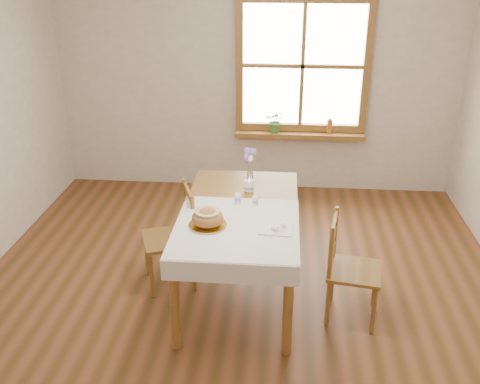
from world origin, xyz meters
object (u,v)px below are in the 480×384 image
(bread_plate, at_px, (208,225))
(chair_left, at_px, (168,238))
(dining_table, at_px, (240,219))
(chair_right, at_px, (355,269))
(flower_vase, at_px, (249,186))

(bread_plate, bearing_deg, chair_left, 136.01)
(dining_table, xyz_separation_m, chair_right, (0.89, -0.27, -0.25))
(dining_table, relative_size, flower_vase, 17.15)
(chair_right, bearing_deg, dining_table, 82.83)
(chair_left, bearing_deg, bread_plate, 26.05)
(chair_left, relative_size, bread_plate, 3.19)
(bread_plate, distance_m, flower_vase, 0.71)
(dining_table, distance_m, bread_plate, 0.39)
(chair_right, height_order, bread_plate, chair_right)
(flower_vase, bearing_deg, chair_right, -36.31)
(dining_table, xyz_separation_m, flower_vase, (0.05, 0.35, 0.13))
(chair_right, bearing_deg, chair_left, 86.98)
(chair_right, bearing_deg, flower_vase, 63.31)
(chair_right, relative_size, flower_vase, 8.97)
(chair_left, bearing_deg, flower_vase, 93.79)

